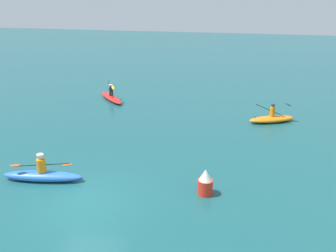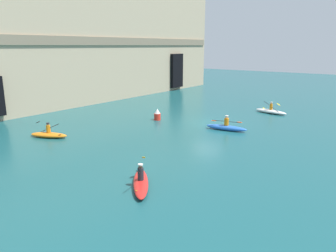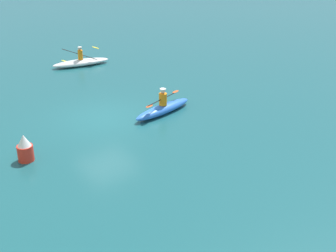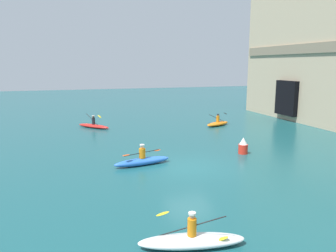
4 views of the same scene
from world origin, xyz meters
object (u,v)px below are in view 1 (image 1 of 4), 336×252
kayak_blue (43,175)px  kayak_red (111,97)px  marker_buoy (205,183)px  kayak_orange (272,119)px

kayak_blue → kayak_red: (-12.00, -1.63, -0.06)m
kayak_blue → kayak_red: kayak_red is taller
kayak_blue → marker_buoy: bearing=174.6°
kayak_orange → kayak_red: bearing=-37.3°
kayak_orange → marker_buoy: bearing=48.3°
kayak_blue → kayak_orange: 13.43m
kayak_orange → kayak_red: kayak_red is taller
kayak_blue → kayak_orange: size_ratio=1.16×
kayak_orange → marker_buoy: kayak_orange is taller
kayak_blue → marker_buoy: (-0.41, 6.63, 0.22)m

